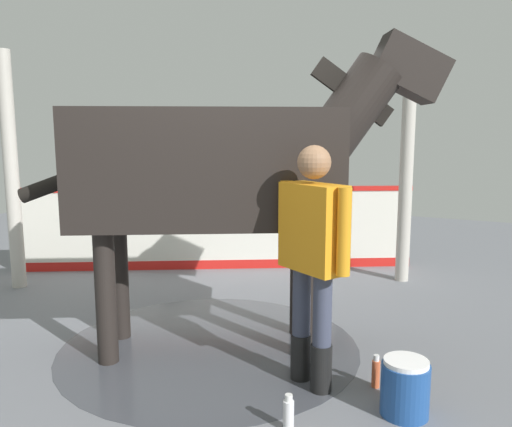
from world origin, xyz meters
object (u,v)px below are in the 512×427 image
Objects in this scene: bottle_shampoo at (289,414)px; horse at (222,167)px; bottle_spray at (376,372)px; wash_bucket at (405,388)px; handler at (313,250)px.

horse is at bearing 137.22° from bottle_shampoo.
bottle_spray reaches higher than bottle_shampoo.
bottle_shampoo is (-0.59, -0.49, -0.08)m from wash_bucket.
handler is 0.99m from bottle_spray.
bottle_shampoo is (0.97, -0.90, -1.41)m from horse.
bottle_spray is at bearing -35.64° from horse.
horse is 2.09m from wash_bucket.
wash_bucket reaches higher than bottle_spray.
handler is 1.05m from wash_bucket.
horse is 1.93m from bottle_spray.
handler is at bearing -158.14° from bottle_spray.
handler is at bearing 171.38° from wash_bucket.
horse is 1.08m from handler.
horse is at bearing 174.22° from bottle_spray.
horse is 13.39× the size of bottle_shampoo.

